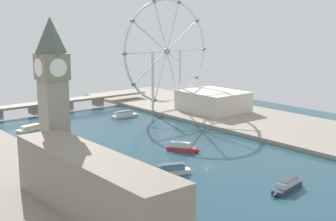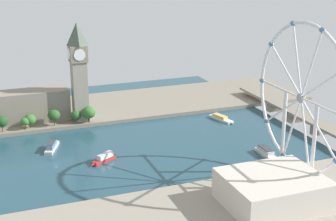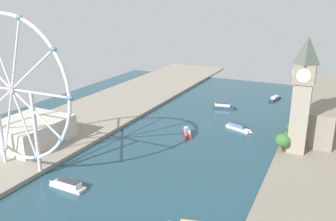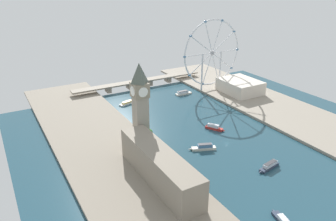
% 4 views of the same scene
% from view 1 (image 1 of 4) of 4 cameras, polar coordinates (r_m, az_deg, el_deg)
% --- Properties ---
extents(ground_plane, '(392.24, 392.24, 0.00)m').
position_cam_1_polar(ground_plane, '(275.93, 4.79, -6.70)').
color(ground_plane, '#234756').
extents(riverbank_left, '(90.00, 520.00, 3.00)m').
position_cam_1_polar(riverbank_left, '(217.96, -17.22, -11.75)').
color(riverbank_left, gray).
rests_on(riverbank_left, ground_plane).
extents(riverbank_right, '(90.00, 520.00, 3.00)m').
position_cam_1_polar(riverbank_right, '(359.11, 17.68, -2.73)').
color(riverbank_right, gray).
rests_on(riverbank_right, ground_plane).
extents(clock_tower, '(15.05, 15.05, 82.69)m').
position_cam_1_polar(clock_tower, '(248.75, -13.86, 1.95)').
color(clock_tower, gray).
rests_on(clock_tower, riverbank_left).
extents(parliament_block, '(22.00, 103.43, 26.40)m').
position_cam_1_polar(parliament_block, '(199.01, -9.23, -9.07)').
color(parliament_block, gray).
rests_on(parliament_block, riverbank_left).
extents(tree_row_embankment, '(13.78, 91.04, 13.77)m').
position_cam_1_polar(tree_row_embankment, '(234.42, -8.64, -7.29)').
color(tree_row_embankment, '#513823').
rests_on(tree_row_embankment, riverbank_left).
extents(ferris_wheel, '(95.98, 3.20, 99.28)m').
position_cam_1_polar(ferris_wheel, '(422.11, -0.16, 7.15)').
color(ferris_wheel, silver).
rests_on(ferris_wheel, riverbank_right).
extents(riverside_hall, '(45.35, 54.59, 17.72)m').
position_cam_1_polar(riverside_hall, '(420.24, 5.55, 1.17)').
color(riverside_hall, beige).
rests_on(riverside_hall, riverbank_right).
extents(river_bridge, '(204.24, 14.41, 9.70)m').
position_cam_1_polar(river_bridge, '(441.94, -14.12, 0.78)').
color(river_bridge, gray).
rests_on(river_bridge, ground_plane).
extents(tour_boat_0, '(14.78, 21.57, 5.87)m').
position_cam_1_polar(tour_boat_0, '(303.30, 1.74, -4.53)').
color(tour_boat_0, '#B22D28').
rests_on(tour_boat_0, ground_plane).
extents(tour_boat_1, '(29.74, 12.56, 4.17)m').
position_cam_1_polar(tour_boat_1, '(374.55, -16.31, -2.05)').
color(tour_boat_1, white).
rests_on(tour_boat_1, ground_plane).
extents(tour_boat_2, '(26.68, 9.26, 5.59)m').
position_cam_1_polar(tour_boat_2, '(243.54, 14.37, -8.91)').
color(tour_boat_2, '#2D384C').
rests_on(tour_boat_2, ground_plane).
extents(tour_boat_3, '(27.65, 7.27, 5.55)m').
position_cam_1_polar(tour_boat_3, '(408.20, -5.32, -0.48)').
color(tour_boat_3, beige).
rests_on(tour_boat_3, ground_plane).
extents(tour_boat_4, '(27.20, 14.25, 6.05)m').
position_cam_1_polar(tour_boat_4, '(258.75, 0.14, -7.32)').
color(tour_boat_4, beige).
rests_on(tour_boat_4, ground_plane).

